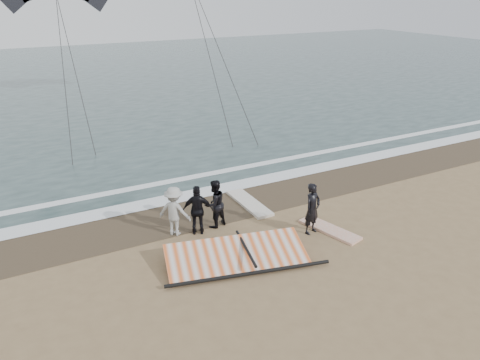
% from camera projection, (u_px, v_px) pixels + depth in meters
% --- Properties ---
extents(ground, '(120.00, 120.00, 0.00)m').
position_uv_depth(ground, '(305.00, 258.00, 14.20)').
color(ground, '#8C704C').
rests_on(ground, ground).
extents(sea, '(120.00, 54.00, 0.02)m').
position_uv_depth(sea, '(86.00, 80.00, 41.07)').
color(sea, '#233838').
rests_on(sea, ground).
extents(wet_sand, '(120.00, 2.80, 0.01)m').
position_uv_depth(wet_sand, '(237.00, 202.00, 17.86)').
color(wet_sand, '#4C3D2B').
rests_on(wet_sand, ground).
extents(foam_near, '(120.00, 0.90, 0.01)m').
position_uv_depth(foam_near, '(221.00, 189.00, 18.99)').
color(foam_near, white).
rests_on(foam_near, sea).
extents(foam_far, '(120.00, 0.45, 0.01)m').
position_uv_depth(foam_far, '(204.00, 175.00, 20.38)').
color(foam_far, white).
rests_on(foam_far, sea).
extents(man_main, '(0.73, 0.58, 1.76)m').
position_uv_depth(man_main, '(312.00, 209.00, 15.35)').
color(man_main, black).
rests_on(man_main, ground).
extents(board_white, '(1.16, 2.31, 0.09)m').
position_uv_depth(board_white, '(330.00, 230.00, 15.77)').
color(board_white, silver).
rests_on(board_white, ground).
extents(board_cream, '(0.69, 2.54, 0.11)m').
position_uv_depth(board_cream, '(249.00, 203.00, 17.66)').
color(board_cream, beige).
rests_on(board_cream, ground).
extents(trio_cluster, '(2.49, 1.30, 1.71)m').
position_uv_depth(trio_cluster, '(194.00, 209.00, 15.43)').
color(trio_cluster, black).
rests_on(trio_cluster, ground).
extents(sail_rig, '(4.74, 2.63, 0.52)m').
position_uv_depth(sail_rig, '(233.00, 256.00, 13.93)').
color(sail_rig, black).
rests_on(sail_rig, ground).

